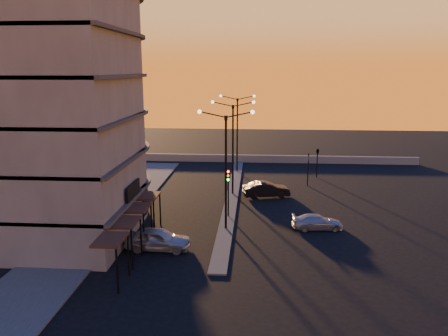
% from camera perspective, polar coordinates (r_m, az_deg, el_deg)
% --- Properties ---
extents(ground, '(120.00, 120.00, 0.00)m').
position_cam_1_polar(ground, '(35.12, 0.24, -8.03)').
color(ground, black).
rests_on(ground, ground).
extents(sidewalk_west, '(5.00, 40.00, 0.12)m').
position_cam_1_polar(sidewalk_west, '(40.84, -14.28, -5.33)').
color(sidewalk_west, '#444442').
rests_on(sidewalk_west, ground).
extents(median, '(1.20, 36.00, 0.12)m').
position_cam_1_polar(median, '(44.58, 1.13, -3.39)').
color(median, '#444442').
rests_on(median, ground).
extents(parapet, '(44.00, 0.50, 1.00)m').
position_cam_1_polar(parapet, '(59.96, 3.87, 1.23)').
color(parapet, gray).
rests_on(parapet, ground).
extents(building, '(14.35, 17.08, 25.00)m').
position_cam_1_polar(building, '(36.60, -22.61, 10.94)').
color(building, '#6A645D').
rests_on(building, ground).
extents(streetlamp_near, '(4.32, 0.32, 9.51)m').
position_cam_1_polar(streetlamp_near, '(33.54, 0.25, 0.94)').
color(streetlamp_near, black).
rests_on(streetlamp_near, ground).
extents(streetlamp_mid, '(4.32, 0.32, 9.51)m').
position_cam_1_polar(streetlamp_mid, '(43.36, 1.17, 3.64)').
color(streetlamp_mid, black).
rests_on(streetlamp_mid, ground).
extents(streetlamp_far, '(4.32, 0.32, 9.51)m').
position_cam_1_polar(streetlamp_far, '(53.25, 1.75, 5.35)').
color(streetlamp_far, black).
rests_on(streetlamp_far, ground).
extents(traffic_light_main, '(0.28, 0.44, 4.25)m').
position_cam_1_polar(traffic_light_main, '(36.96, 0.55, -2.25)').
color(traffic_light_main, black).
rests_on(traffic_light_main, ground).
extents(signal_east_a, '(0.13, 0.16, 3.60)m').
position_cam_1_polar(signal_east_a, '(48.27, 10.93, -0.08)').
color(signal_east_a, black).
rests_on(signal_east_a, ground).
extents(signal_east_b, '(0.42, 1.99, 3.60)m').
position_cam_1_polar(signal_east_b, '(52.11, 12.13, 2.13)').
color(signal_east_b, black).
rests_on(signal_east_b, ground).
extents(car_hatchback, '(4.69, 2.02, 1.58)m').
position_cam_1_polar(car_hatchback, '(31.50, -8.61, -9.15)').
color(car_hatchback, '#ACAEB4').
rests_on(car_hatchback, ground).
extents(car_sedan, '(4.91, 2.61, 1.54)m').
position_cam_1_polar(car_sedan, '(43.76, 5.52, -2.80)').
color(car_sedan, black).
rests_on(car_sedan, ground).
extents(car_wagon, '(4.15, 2.01, 1.16)m').
position_cam_1_polar(car_wagon, '(35.83, 12.09, -6.90)').
color(car_wagon, '#AFB1B7').
rests_on(car_wagon, ground).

